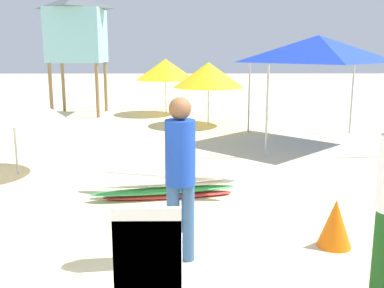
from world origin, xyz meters
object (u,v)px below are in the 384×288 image
lifeguard_near_left (180,169)px  beach_umbrella_left (12,102)px  stacked_plastic_chairs (149,267)px  popup_canopy (318,49)px  beach_umbrella_mid (166,69)px  lifeguard_tower (76,29)px  surfboard_pile (167,185)px  traffic_cone_far (335,223)px  beach_umbrella_far (208,75)px

lifeguard_near_left → beach_umbrella_left: bearing=131.3°
stacked_plastic_chairs → beach_umbrella_left: 5.81m
beach_umbrella_left → popup_canopy: bearing=23.8°
beach_umbrella_left → beach_umbrella_mid: bearing=73.2°
popup_canopy → lifeguard_tower: 8.62m
stacked_plastic_chairs → lifeguard_tower: bearing=105.4°
surfboard_pile → popup_canopy: 5.71m
surfboard_pile → traffic_cone_far: bearing=-41.8°
stacked_plastic_chairs → lifeguard_tower: lifeguard_tower is taller
traffic_cone_far → surfboard_pile: bearing=138.2°
beach_umbrella_left → beach_umbrella_far: beach_umbrella_far is taller
beach_umbrella_mid → beach_umbrella_far: 2.82m
beach_umbrella_far → lifeguard_near_left: bearing=-94.5°
stacked_plastic_chairs → lifeguard_near_left: (0.21, 1.52, 0.34)m
beach_umbrella_left → beach_umbrella_far: size_ratio=0.85×
surfboard_pile → popup_canopy: popup_canopy is taller
beach_umbrella_left → beach_umbrella_mid: (2.38, 7.88, 0.24)m
lifeguard_near_left → beach_umbrella_far: beach_umbrella_far is taller
surfboard_pile → beach_umbrella_mid: size_ratio=1.17×
beach_umbrella_far → traffic_cone_far: beach_umbrella_far is taller
stacked_plastic_chairs → lifeguard_tower: size_ratio=0.29×
lifeguard_near_left → beach_umbrella_mid: beach_umbrella_mid is taller
lifeguard_tower → beach_umbrella_far: 5.26m
stacked_plastic_chairs → beach_umbrella_mid: bearing=92.2°
surfboard_pile → beach_umbrella_far: size_ratio=1.16×
surfboard_pile → lifeguard_near_left: lifeguard_near_left is taller
surfboard_pile → traffic_cone_far: 2.73m
beach_umbrella_left → beach_umbrella_mid: beach_umbrella_mid is taller
beach_umbrella_far → beach_umbrella_left: bearing=-124.8°
surfboard_pile → lifeguard_tower: (-3.50, 9.21, 2.76)m
lifeguard_tower → beach_umbrella_left: size_ratio=2.26×
stacked_plastic_chairs → lifeguard_near_left: size_ratio=0.67×
lifeguard_tower → beach_umbrella_far: (4.44, -2.43, -1.44)m
lifeguard_near_left → traffic_cone_far: lifeguard_near_left is taller
beach_umbrella_far → popup_canopy: bearing=-47.4°
beach_umbrella_left → beach_umbrella_mid: size_ratio=0.86×
surfboard_pile → beach_umbrella_left: 3.33m
beach_umbrella_left → traffic_cone_far: (4.87, -3.17, -1.05)m
popup_canopy → traffic_cone_far: popup_canopy is taller
beach_umbrella_mid → traffic_cone_far: beach_umbrella_mid is taller
stacked_plastic_chairs → lifeguard_tower: (-3.54, 12.88, 2.26)m
surfboard_pile → beach_umbrella_left: size_ratio=1.35×
surfboard_pile → beach_umbrella_far: beach_umbrella_far is taller
popup_canopy → lifeguard_tower: lifeguard_tower is taller
beach_umbrella_left → lifeguard_near_left: bearing=-48.7°
beach_umbrella_mid → beach_umbrella_far: (1.40, -2.45, -0.06)m
traffic_cone_far → lifeguard_near_left: bearing=-169.5°
surfboard_pile → beach_umbrella_mid: beach_umbrella_mid is taller
popup_canopy → beach_umbrella_far: popup_canopy is taller
popup_canopy → beach_umbrella_mid: bearing=127.0°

